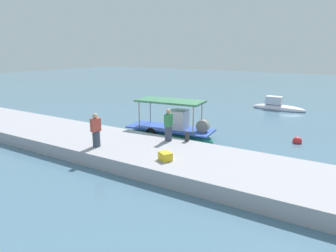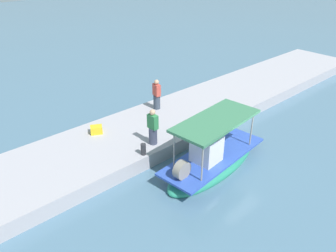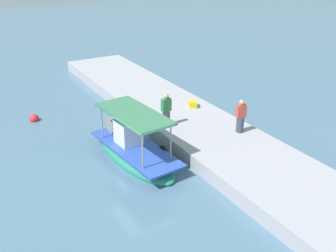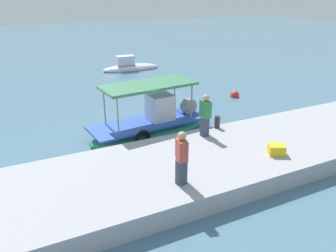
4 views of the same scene
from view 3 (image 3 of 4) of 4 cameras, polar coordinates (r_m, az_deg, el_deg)
name	(u,v)px [view 3 (image 3 of 4)]	position (r m, az deg, el deg)	size (l,w,h in m)	color
ground_plane	(142,171)	(18.51, -3.83, -6.54)	(120.00, 120.00, 0.00)	slate
dock_quay	(219,143)	(20.43, 7.35, -2.40)	(36.00, 4.67, 0.71)	#A8A4AD
main_fishing_boat	(134,151)	(19.35, -4.88, -3.59)	(6.09, 2.54, 2.86)	#288D6D
fisherman_near_bollard	(166,111)	(21.06, -0.26, 2.17)	(0.42, 0.52, 1.80)	#3C4259
fisherman_by_crate	(241,118)	(20.62, 10.45, 1.21)	(0.46, 0.55, 1.78)	#384454
mooring_bollard	(151,116)	(21.83, -2.52, 1.44)	(0.24, 0.24, 0.55)	#2D2D33
cargo_crate	(193,104)	(23.80, 3.60, 3.19)	(0.59, 0.47, 0.38)	yellow
marker_buoy	(34,119)	(24.99, -18.76, 0.99)	(0.57, 0.57, 0.57)	red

